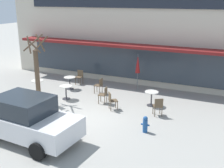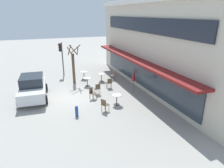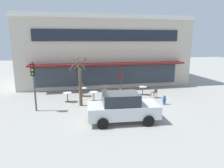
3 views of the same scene
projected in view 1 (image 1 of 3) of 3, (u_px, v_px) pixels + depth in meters
ground_plane at (81, 118)px, 12.95m from camera, size 80.00×80.00×0.00m
building_facade at (150, 21)px, 20.49m from camera, size 17.93×9.10×7.32m
cafe_table_near_wall at (70, 81)px, 16.91m from camera, size 0.70×0.70×0.76m
cafe_table_streetside at (66, 90)px, 15.22m from camera, size 0.70×0.70×0.76m
cafe_table_by_tree at (151, 96)px, 14.29m from camera, size 0.70×0.70×0.76m
cafe_table_mid_patio at (38, 84)px, 16.21m from camera, size 0.70×0.70×0.76m
patio_umbrella_green_folded at (138, 64)px, 16.33m from camera, size 0.28×0.28×2.20m
cafe_chair_0 at (80, 76)px, 17.93m from camera, size 0.41×0.41×0.89m
cafe_chair_1 at (112, 100)px, 13.77m from camera, size 0.56×0.56×0.89m
cafe_chair_2 at (104, 94)px, 14.61m from camera, size 0.45×0.45×0.89m
cafe_chair_3 at (99, 85)px, 16.17m from camera, size 0.42×0.42×0.89m
cafe_chair_4 at (158, 105)px, 13.04m from camera, size 0.55×0.55×0.89m
parked_sedan at (26, 119)px, 10.75m from camera, size 4.30×2.20×1.76m
street_tree at (37, 71)px, 14.50m from camera, size 1.30×1.24×3.64m
fire_hydrant at (145, 124)px, 11.50m from camera, size 0.36×0.20×0.71m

